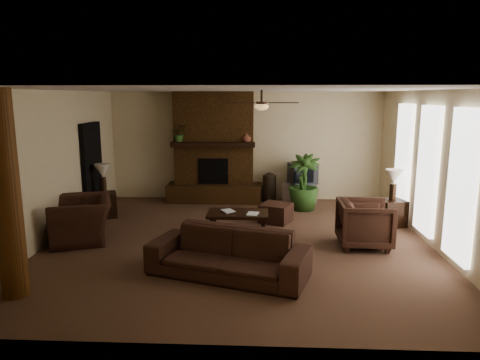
# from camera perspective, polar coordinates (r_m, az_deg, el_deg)

# --- Properties ---
(room_shell) EXTENTS (7.00, 7.00, 7.00)m
(room_shell) POSITION_cam_1_polar(r_m,az_deg,el_deg) (7.98, -0.14, 1.57)
(room_shell) COLOR brown
(room_shell) RESTS_ON ground
(fireplace) EXTENTS (2.40, 0.70, 2.80)m
(fireplace) POSITION_cam_1_polar(r_m,az_deg,el_deg) (11.26, -3.39, 3.04)
(fireplace) COLOR #533216
(fireplace) RESTS_ON ground
(windows) EXTENTS (0.08, 3.65, 2.35)m
(windows) POSITION_cam_1_polar(r_m,az_deg,el_deg) (8.73, 23.19, 1.16)
(windows) COLOR white
(windows) RESTS_ON ground
(log_column) EXTENTS (0.36, 0.36, 2.80)m
(log_column) POSITION_cam_1_polar(r_m,az_deg,el_deg) (6.54, -28.12, -1.84)
(log_column) COLOR brown
(log_column) RESTS_ON ground
(doorway) EXTENTS (0.10, 1.00, 2.10)m
(doorway) POSITION_cam_1_polar(r_m,az_deg,el_deg) (10.53, -18.67, 1.35)
(doorway) COLOR black
(doorway) RESTS_ON ground
(ceiling_fan) EXTENTS (1.35, 1.35, 0.37)m
(ceiling_fan) POSITION_cam_1_polar(r_m,az_deg,el_deg) (8.17, 2.81, 9.74)
(ceiling_fan) COLOR #322116
(ceiling_fan) RESTS_ON ceiling
(sofa) EXTENTS (2.50, 1.41, 0.94)m
(sofa) POSITION_cam_1_polar(r_m,az_deg,el_deg) (6.67, -1.56, -8.59)
(sofa) COLOR #3C241A
(sofa) RESTS_ON ground
(armchair_left) EXTENTS (1.19, 1.45, 1.08)m
(armchair_left) POSITION_cam_1_polar(r_m,az_deg,el_deg) (8.77, -20.00, -3.98)
(armchair_left) COLOR #3C241A
(armchair_left) RESTS_ON ground
(armchair_right) EXTENTS (0.87, 0.93, 0.93)m
(armchair_right) POSITION_cam_1_polar(r_m,az_deg,el_deg) (8.24, 15.95, -5.22)
(armchair_right) COLOR #3C241A
(armchair_right) RESTS_ON ground
(coffee_table) EXTENTS (1.20, 0.70, 0.43)m
(coffee_table) POSITION_cam_1_polar(r_m,az_deg,el_deg) (8.70, -0.28, -4.57)
(coffee_table) COLOR black
(coffee_table) RESTS_ON ground
(ottoman) EXTENTS (0.79, 0.79, 0.40)m
(ottoman) POSITION_cam_1_polar(r_m,az_deg,el_deg) (9.55, 4.70, -4.28)
(ottoman) COLOR #3C241A
(ottoman) RESTS_ON ground
(tv_stand) EXTENTS (0.93, 0.66, 0.50)m
(tv_stand) POSITION_cam_1_polar(r_m,az_deg,el_deg) (11.33, 7.82, -1.65)
(tv_stand) COLOR silver
(tv_stand) RESTS_ON ground
(tv) EXTENTS (0.77, 0.69, 0.52)m
(tv) POSITION_cam_1_polar(r_m,az_deg,el_deg) (11.23, 8.17, 0.88)
(tv) COLOR #353638
(tv) RESTS_ON tv_stand
(floor_vase) EXTENTS (0.34, 0.34, 0.77)m
(floor_vase) POSITION_cam_1_polar(r_m,az_deg,el_deg) (11.25, 3.87, -0.72)
(floor_vase) COLOR #2C2218
(floor_vase) RESTS_ON ground
(floor_plant) EXTENTS (1.08, 1.48, 0.75)m
(floor_plant) POSITION_cam_1_polar(r_m,az_deg,el_deg) (10.60, 8.22, -1.85)
(floor_plant) COLOR #305522
(floor_plant) RESTS_ON ground
(side_table_left) EXTENTS (0.65, 0.65, 0.55)m
(side_table_left) POSITION_cam_1_polar(r_m,az_deg,el_deg) (10.35, -17.18, -3.11)
(side_table_left) COLOR black
(side_table_left) RESTS_ON ground
(lamp_left) EXTENTS (0.43, 0.43, 0.65)m
(lamp_left) POSITION_cam_1_polar(r_m,az_deg,el_deg) (10.24, -17.46, 0.89)
(lamp_left) COLOR #322116
(lamp_left) RESTS_ON side_table_left
(side_table_right) EXTENTS (0.62, 0.62, 0.55)m
(side_table_right) POSITION_cam_1_polar(r_m,az_deg,el_deg) (9.77, 19.07, -4.04)
(side_table_right) COLOR black
(side_table_right) RESTS_ON ground
(lamp_right) EXTENTS (0.44, 0.44, 0.65)m
(lamp_right) POSITION_cam_1_polar(r_m,az_deg,el_deg) (9.60, 19.37, 0.12)
(lamp_right) COLOR #322116
(lamp_right) RESTS_ON side_table_right
(mantel_plant) EXTENTS (0.48, 0.51, 0.33)m
(mantel_plant) POSITION_cam_1_polar(r_m,az_deg,el_deg) (11.08, -7.91, 5.78)
(mantel_plant) COLOR #305522
(mantel_plant) RESTS_ON fireplace
(mantel_vase) EXTENTS (0.27, 0.27, 0.22)m
(mantel_vase) POSITION_cam_1_polar(r_m,az_deg,el_deg) (10.92, 0.87, 5.53)
(mantel_vase) COLOR brown
(mantel_vase) RESTS_ON fireplace
(book_a) EXTENTS (0.20, 0.13, 0.29)m
(book_a) POSITION_cam_1_polar(r_m,az_deg,el_deg) (8.64, -2.22, -3.30)
(book_a) COLOR #999999
(book_a) RESTS_ON coffee_table
(book_b) EXTENTS (0.21, 0.06, 0.29)m
(book_b) POSITION_cam_1_polar(r_m,az_deg,el_deg) (8.51, 0.96, -3.52)
(book_b) COLOR #999999
(book_b) RESTS_ON coffee_table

